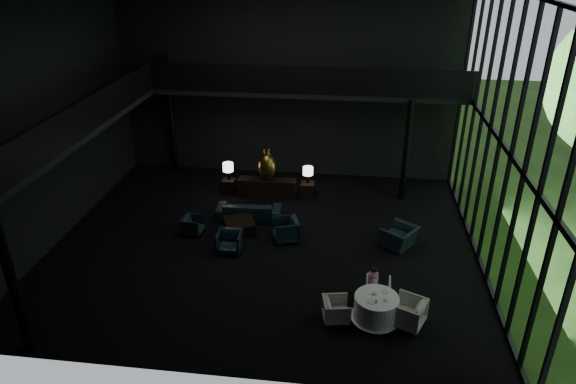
# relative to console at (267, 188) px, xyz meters

# --- Properties ---
(floor) EXTENTS (14.00, 12.00, 0.02)m
(floor) POSITION_rel_console_xyz_m (0.51, -3.54, -0.36)
(floor) COLOR black
(floor) RESTS_ON ground
(wall_back) EXTENTS (14.00, 0.04, 8.00)m
(wall_back) POSITION_rel_console_xyz_m (0.51, 2.46, 3.64)
(wall_back) COLOR black
(wall_back) RESTS_ON ground
(wall_front) EXTENTS (14.00, 0.04, 8.00)m
(wall_front) POSITION_rel_console_xyz_m (0.51, -9.54, 3.64)
(wall_front) COLOR black
(wall_front) RESTS_ON ground
(wall_left) EXTENTS (0.04, 12.00, 8.00)m
(wall_left) POSITION_rel_console_xyz_m (-6.49, -3.54, 3.64)
(wall_left) COLOR black
(wall_left) RESTS_ON ground
(curtain_wall) EXTENTS (0.20, 12.00, 8.00)m
(curtain_wall) POSITION_rel_console_xyz_m (7.46, -3.54, 3.64)
(curtain_wall) COLOR black
(curtain_wall) RESTS_ON ground
(mezzanine_left) EXTENTS (2.00, 12.00, 0.25)m
(mezzanine_left) POSITION_rel_console_xyz_m (-5.49, -3.54, 3.64)
(mezzanine_left) COLOR black
(mezzanine_left) RESTS_ON wall_left
(mezzanine_back) EXTENTS (12.00, 2.00, 0.25)m
(mezzanine_back) POSITION_rel_console_xyz_m (1.51, 1.46, 3.64)
(mezzanine_back) COLOR black
(mezzanine_back) RESTS_ON wall_back
(railing_left) EXTENTS (0.06, 12.00, 1.00)m
(railing_left) POSITION_rel_console_xyz_m (-4.49, -3.54, 4.24)
(railing_left) COLOR black
(railing_left) RESTS_ON mezzanine_left
(railing_back) EXTENTS (12.00, 0.06, 1.00)m
(railing_back) POSITION_rel_console_xyz_m (1.51, 0.46, 4.24)
(railing_back) COLOR black
(railing_back) RESTS_ON mezzanine_back
(column_sw) EXTENTS (0.24, 0.24, 4.00)m
(column_sw) POSITION_rel_console_xyz_m (-4.49, -9.24, 1.64)
(column_sw) COLOR black
(column_sw) RESTS_ON floor
(column_nw) EXTENTS (0.24, 0.24, 4.00)m
(column_nw) POSITION_rel_console_xyz_m (-4.49, 2.16, 1.64)
(column_nw) COLOR black
(column_nw) RESTS_ON floor
(column_ne) EXTENTS (0.24, 0.24, 4.00)m
(column_ne) POSITION_rel_console_xyz_m (5.31, 0.46, 1.64)
(column_ne) COLOR black
(column_ne) RESTS_ON floor
(console) EXTENTS (2.29, 0.52, 0.73)m
(console) POSITION_rel_console_xyz_m (0.00, 0.00, 0.00)
(console) COLOR black
(console) RESTS_ON floor
(bronze_urn) EXTENTS (0.69, 0.69, 1.29)m
(bronze_urn) POSITION_rel_console_xyz_m (0.00, 0.03, 0.92)
(bronze_urn) COLOR #B1763E
(bronze_urn) RESTS_ON console
(side_table_left) EXTENTS (0.50, 0.50, 0.55)m
(side_table_left) POSITION_rel_console_xyz_m (-1.60, 0.17, -0.09)
(side_table_left) COLOR black
(side_table_left) RESTS_ON floor
(table_lamp_left) EXTENTS (0.42, 0.42, 0.70)m
(table_lamp_left) POSITION_rel_console_xyz_m (-1.60, 0.19, 0.69)
(table_lamp_left) COLOR black
(table_lamp_left) RESTS_ON side_table_left
(side_table_right) EXTENTS (0.54, 0.54, 0.59)m
(side_table_right) POSITION_rel_console_xyz_m (1.60, 0.16, -0.07)
(side_table_right) COLOR black
(side_table_right) RESTS_ON floor
(table_lamp_right) EXTENTS (0.40, 0.40, 0.66)m
(table_lamp_right) POSITION_rel_console_xyz_m (1.60, 0.20, 0.70)
(table_lamp_right) COLOR black
(table_lamp_right) RESTS_ON side_table_right
(sofa) EXTENTS (2.63, 0.90, 1.01)m
(sofa) POSITION_rel_console_xyz_m (-0.37, -1.93, 0.14)
(sofa) COLOR #162731
(sofa) RESTS_ON floor
(lounge_armchair_west) EXTENTS (0.64, 0.68, 0.63)m
(lounge_armchair_west) POSITION_rel_console_xyz_m (-2.07, -3.23, -0.05)
(lounge_armchair_west) COLOR black
(lounge_armchair_west) RESTS_ON floor
(lounge_armchair_east) EXTENTS (1.11, 1.15, 0.94)m
(lounge_armchair_east) POSITION_rel_console_xyz_m (1.16, -3.25, 0.11)
(lounge_armchair_east) COLOR black
(lounge_armchair_east) RESTS_ON floor
(lounge_armchair_south) EXTENTS (0.79, 0.74, 0.80)m
(lounge_armchair_south) POSITION_rel_console_xyz_m (-0.56, -4.21, 0.04)
(lounge_armchair_south) COLOR black
(lounge_armchair_south) RESTS_ON floor
(window_armchair) EXTENTS (1.21, 1.31, 0.96)m
(window_armchair) POSITION_rel_console_xyz_m (4.95, -3.19, 0.12)
(window_armchair) COLOR black
(window_armchair) RESTS_ON floor
(coffee_table) EXTENTS (1.29, 1.29, 0.44)m
(coffee_table) POSITION_rel_console_xyz_m (-0.51, -2.93, -0.14)
(coffee_table) COLOR black
(coffee_table) RESTS_ON floor
(dining_table) EXTENTS (1.33, 1.33, 0.75)m
(dining_table) POSITION_rel_console_xyz_m (4.08, -7.06, -0.04)
(dining_table) COLOR white
(dining_table) RESTS_ON floor
(dining_chair_north) EXTENTS (0.65, 0.61, 0.64)m
(dining_chair_north) POSITION_rel_console_xyz_m (4.17, -6.14, -0.05)
(dining_chair_north) COLOR #AEA297
(dining_chair_north) RESTS_ON floor
(dining_chair_east) EXTENTS (1.12, 1.15, 0.91)m
(dining_chair_east) POSITION_rel_console_xyz_m (4.91, -7.12, 0.09)
(dining_chair_east) COLOR #AF9F8D
(dining_chair_east) RESTS_ON floor
(dining_chair_west) EXTENTS (0.70, 0.73, 0.65)m
(dining_chair_west) POSITION_rel_console_xyz_m (3.04, -7.18, -0.04)
(dining_chair_west) COLOR #9C9488
(dining_chair_west) RESTS_ON floor
(child) EXTENTS (0.28, 0.28, 0.60)m
(child) POSITION_rel_console_xyz_m (4.01, -6.14, 0.38)
(child) COLOR #EA99C5
(child) RESTS_ON dining_chair_north
(plate_a) EXTENTS (0.25, 0.25, 0.01)m
(plate_a) POSITION_rel_console_xyz_m (3.92, -7.27, 0.39)
(plate_a) COLOR white
(plate_a) RESTS_ON dining_table
(plate_b) EXTENTS (0.26, 0.26, 0.01)m
(plate_b) POSITION_rel_console_xyz_m (4.29, -6.82, 0.39)
(plate_b) COLOR white
(plate_b) RESTS_ON dining_table
(saucer) EXTENTS (0.15, 0.15, 0.01)m
(saucer) POSITION_rel_console_xyz_m (4.31, -7.17, 0.39)
(saucer) COLOR white
(saucer) RESTS_ON dining_table
(coffee_cup) EXTENTS (0.08, 0.08, 0.06)m
(coffee_cup) POSITION_rel_console_xyz_m (4.29, -7.21, 0.43)
(coffee_cup) COLOR white
(coffee_cup) RESTS_ON saucer
(cereal_bowl) EXTENTS (0.15, 0.15, 0.07)m
(cereal_bowl) POSITION_rel_console_xyz_m (4.02, -6.94, 0.42)
(cereal_bowl) COLOR white
(cereal_bowl) RESTS_ON dining_table
(cream_pot) EXTENTS (0.08, 0.08, 0.07)m
(cream_pot) POSITION_rel_console_xyz_m (4.06, -7.31, 0.42)
(cream_pot) COLOR #99999E
(cream_pot) RESTS_ON dining_table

